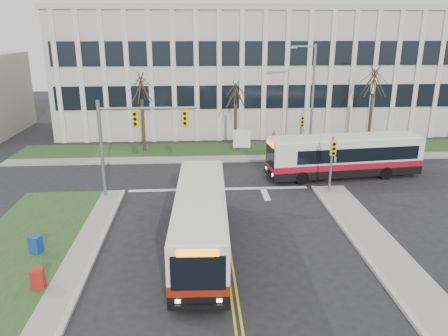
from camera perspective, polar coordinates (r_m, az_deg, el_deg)
The scene contains 18 objects.
ground at distance 21.90m, azimuth 0.38°, elevation -10.21°, with size 120.00×120.00×0.00m, color black.
sidewalk_west at distance 18.43m, azimuth -21.78°, elevation -17.18°, with size 1.20×26.00×0.14m, color #9E9B93.
sidewalk_east at distance 19.65m, azimuth 24.76°, elevation -15.26°, with size 2.00×26.00×0.14m, color #9E9B93.
sidewalk_cross at distance 36.55m, azimuth 6.58°, elevation 1.30°, with size 44.00×1.60×0.14m, color #9E9B93.
building_lawn at distance 39.21m, azimuth 5.88°, elevation 2.42°, with size 44.00×5.00×0.12m, color #28451D.
office_building at distance 49.93m, azimuth 3.84°, elevation 12.63°, with size 40.00×16.00×12.00m, color beige.
mast_arm_signal at distance 27.49m, azimuth -12.46°, elevation 4.63°, with size 6.11×0.38×6.20m.
signal_pole_near at distance 28.65m, azimuth 13.94°, elevation 1.41°, with size 0.34×0.39×3.80m.
signal_pole_far at distance 36.59m, azimuth 10.06°, elevation 5.10°, with size 0.34×0.39×3.80m.
streetlight at distance 37.10m, azimuth 11.26°, elevation 9.42°, with size 2.15×0.25×9.20m.
directory_sign at distance 38.12m, azimuth 2.33°, elevation 3.79°, with size 1.50×0.12×2.00m.
tree_left at distance 37.92m, azimuth -10.76°, elevation 10.11°, with size 1.80×1.80×7.70m.
tree_mid at distance 38.06m, azimuth 1.53°, elevation 9.47°, with size 1.80×1.80×6.82m.
tree_right at distance 40.60m, azimuth 19.00°, elevation 10.51°, with size 1.80×1.80×8.25m.
bus_main at distance 21.13m, azimuth -3.04°, elevation -6.98°, with size 2.33×10.77×2.87m, color silver, non-canonical shape.
bus_cross at distance 32.65m, azimuth 15.38°, elevation 1.37°, with size 2.40×11.06×2.95m, color silver, non-canonical shape.
newspaper_box_blue at distance 22.76m, azimuth -23.36°, elevation -9.29°, with size 0.50×0.45×0.95m, color navy.
newspaper_box_red at distance 19.89m, azimuth -23.14°, elevation -13.26°, with size 0.50×0.45×0.95m, color maroon.
Camera 1 is at (-1.35, -19.34, 10.17)m, focal length 35.00 mm.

